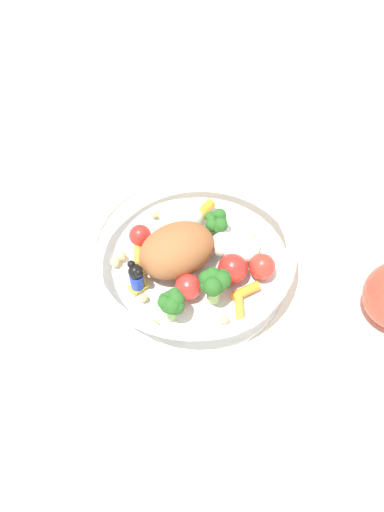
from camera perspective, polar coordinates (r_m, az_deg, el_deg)
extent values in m
plane|color=silver|center=(0.58, -0.94, -2.17)|extent=(2.40, 2.40, 0.00)
cylinder|color=white|center=(0.58, 0.00, -1.32)|extent=(0.22, 0.22, 0.01)
torus|color=white|center=(0.55, 0.00, 1.12)|extent=(0.23, 0.23, 0.01)
ellipsoid|color=brown|center=(0.56, -1.71, 0.68)|extent=(0.09, 0.11, 0.05)
cylinder|color=#7FAD5B|center=(0.59, 2.53, 2.76)|extent=(0.01, 0.01, 0.02)
sphere|color=#23561E|center=(0.58, 2.58, 4.42)|extent=(0.01, 0.01, 0.01)
sphere|color=#23561E|center=(0.58, 1.96, 4.45)|extent=(0.01, 0.01, 0.01)
sphere|color=#23561E|center=(0.58, 2.19, 4.06)|extent=(0.01, 0.01, 0.01)
sphere|color=#23561E|center=(0.58, 2.27, 3.51)|extent=(0.02, 0.02, 0.02)
sphere|color=#23561E|center=(0.58, 2.84, 3.21)|extent=(0.01, 0.01, 0.01)
sphere|color=#23561E|center=(0.58, 3.21, 3.52)|extent=(0.02, 0.02, 0.02)
sphere|color=#23561E|center=(0.58, 3.14, 3.97)|extent=(0.02, 0.02, 0.02)
sphere|color=#23561E|center=(0.58, 3.12, 4.62)|extent=(0.02, 0.02, 0.02)
cylinder|color=#7FAD5B|center=(0.53, -2.34, -6.30)|extent=(0.01, 0.01, 0.02)
sphere|color=#23561E|center=(0.52, -2.45, -4.79)|extent=(0.02, 0.02, 0.02)
sphere|color=#23561E|center=(0.52, -3.04, -4.89)|extent=(0.01, 0.01, 0.01)
sphere|color=#23561E|center=(0.51, -3.13, -5.21)|extent=(0.01, 0.01, 0.01)
sphere|color=#23561E|center=(0.51, -2.77, -5.60)|extent=(0.02, 0.02, 0.02)
sphere|color=#23561E|center=(0.51, -2.25, -5.58)|extent=(0.02, 0.02, 0.02)
sphere|color=#23561E|center=(0.51, -1.86, -5.63)|extent=(0.02, 0.02, 0.02)
sphere|color=#23561E|center=(0.51, -1.79, -4.93)|extent=(0.02, 0.02, 0.02)
sphere|color=#23561E|center=(0.51, -1.98, -4.36)|extent=(0.01, 0.01, 0.01)
cylinder|color=#8EB766|center=(0.54, 2.48, -4.26)|extent=(0.01, 0.01, 0.02)
sphere|color=#23561E|center=(0.52, 2.36, -2.33)|extent=(0.02, 0.02, 0.02)
sphere|color=#23561E|center=(0.52, 1.74, -2.56)|extent=(0.02, 0.02, 0.02)
sphere|color=#23561E|center=(0.52, 1.62, -3.35)|extent=(0.01, 0.01, 0.01)
sphere|color=#23561E|center=(0.52, 2.36, -3.46)|extent=(0.02, 0.02, 0.02)
sphere|color=#23561E|center=(0.52, 3.07, -3.40)|extent=(0.01, 0.01, 0.01)
sphere|color=#23561E|center=(0.52, 3.36, -2.77)|extent=(0.02, 0.02, 0.02)
sphere|color=#23561E|center=(0.53, 3.37, -2.54)|extent=(0.02, 0.02, 0.02)
sphere|color=silver|center=(0.60, -1.81, 4.49)|extent=(0.03, 0.03, 0.03)
sphere|color=silver|center=(0.60, -1.69, 3.90)|extent=(0.03, 0.03, 0.03)
sphere|color=silver|center=(0.59, -1.23, 3.01)|extent=(0.04, 0.04, 0.04)
sphere|color=silver|center=(0.60, -0.38, 4.32)|extent=(0.03, 0.03, 0.03)
sphere|color=white|center=(0.58, 4.71, 1.83)|extent=(0.02, 0.02, 0.02)
sphere|color=white|center=(0.57, 3.48, 1.31)|extent=(0.03, 0.03, 0.03)
sphere|color=white|center=(0.57, 4.73, 1.04)|extent=(0.03, 0.03, 0.03)
sphere|color=white|center=(0.57, 5.21, -0.09)|extent=(0.03, 0.03, 0.03)
sphere|color=white|center=(0.58, 6.03, 0.71)|extent=(0.03, 0.03, 0.03)
sphere|color=white|center=(0.58, 5.58, 1.62)|extent=(0.02, 0.02, 0.02)
cube|color=yellow|center=(0.56, -6.12, -3.45)|extent=(0.02, 0.02, 0.00)
cylinder|color=#1933B2|center=(0.55, -6.23, -2.75)|extent=(0.02, 0.02, 0.02)
sphere|color=black|center=(0.54, -6.39, -1.74)|extent=(0.02, 0.02, 0.02)
sphere|color=black|center=(0.54, -6.85, -0.93)|extent=(0.01, 0.01, 0.01)
sphere|color=black|center=(0.53, -6.03, -1.87)|extent=(0.01, 0.01, 0.01)
cylinder|color=orange|center=(0.62, 1.30, 5.05)|extent=(0.03, 0.03, 0.01)
cylinder|color=orange|center=(0.57, -5.63, -1.55)|extent=(0.02, 0.03, 0.01)
cylinder|color=orange|center=(0.55, 6.05, -3.92)|extent=(0.02, 0.03, 0.01)
cylinder|color=orange|center=(0.54, 5.36, -5.89)|extent=(0.03, 0.01, 0.01)
cylinder|color=orange|center=(0.58, -6.11, 0.10)|extent=(0.03, 0.01, 0.01)
sphere|color=red|center=(0.59, -5.87, 2.32)|extent=(0.03, 0.03, 0.03)
sphere|color=red|center=(0.54, -0.56, -3.53)|extent=(0.03, 0.03, 0.03)
sphere|color=red|center=(0.56, 4.60, -1.41)|extent=(0.03, 0.03, 0.03)
sphere|color=red|center=(0.56, 7.89, -1.17)|extent=(0.03, 0.03, 0.03)
sphere|color=#D1B775|center=(0.53, 3.63, -7.17)|extent=(0.01, 0.01, 0.01)
sphere|color=tan|center=(0.53, -4.31, -7.67)|extent=(0.01, 0.01, 0.01)
sphere|color=#D1B775|center=(0.59, 7.26, 1.18)|extent=(0.01, 0.01, 0.01)
sphere|color=#D1B775|center=(0.62, -4.28, 4.82)|extent=(0.01, 0.01, 0.01)
sphere|color=tan|center=(0.55, -5.49, -4.69)|extent=(0.01, 0.01, 0.01)
sphere|color=#D1B775|center=(0.58, -8.01, 0.04)|extent=(0.01, 0.01, 0.01)
sphere|color=tan|center=(0.62, -3.39, 4.67)|extent=(0.01, 0.01, 0.01)
sphere|color=#D1B775|center=(0.58, -8.67, -0.66)|extent=(0.01, 0.01, 0.01)
sphere|color=tan|center=(0.55, -2.63, -4.56)|extent=(0.01, 0.01, 0.01)
sphere|color=tan|center=(0.60, 6.72, 2.07)|extent=(0.01, 0.01, 0.01)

